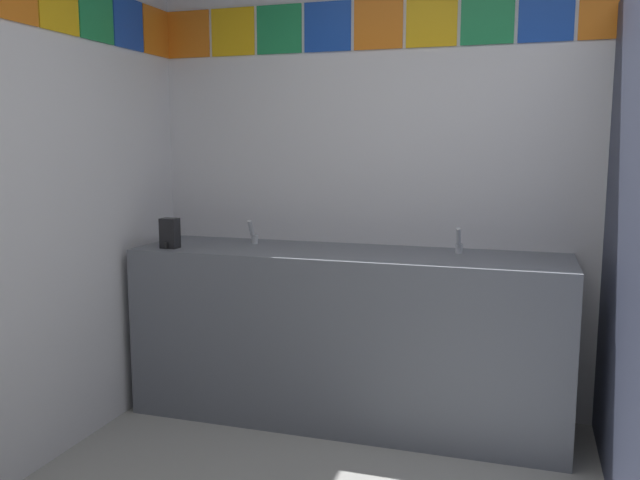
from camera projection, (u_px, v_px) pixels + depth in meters
wall_back at (483, 161)px, 3.42m from camera, size 3.63×0.09×2.70m
vanity_counter at (346, 334)px, 3.44m from camera, size 2.24×0.58×0.90m
faucet_left at (253, 235)px, 3.62m from camera, size 0.04×0.10×0.14m
faucet_right at (459, 244)px, 3.28m from camera, size 0.04×0.10×0.14m
soap_dispenser at (170, 233)px, 3.48m from camera, size 0.09×0.09×0.16m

